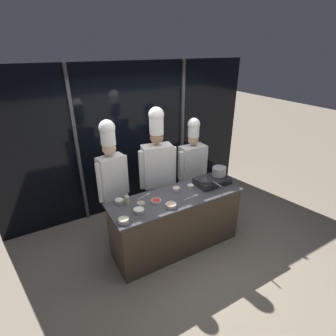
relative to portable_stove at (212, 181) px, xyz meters
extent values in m
plane|color=gray|center=(-0.69, -0.04, -0.98)|extent=(24.00, 24.00, 0.00)
cube|color=black|center=(-0.69, 1.47, 0.37)|extent=(4.84, 0.04, 2.70)
cube|color=#47474C|center=(-1.71, 1.43, 0.37)|extent=(0.05, 0.05, 2.70)
cube|color=#47474C|center=(0.34, 1.43, 0.37)|extent=(0.05, 0.05, 2.70)
cube|color=#4C3D2D|center=(-0.69, -0.04, -0.53)|extent=(1.95, 0.64, 0.89)
cube|color=#47474C|center=(-0.69, -0.04, -0.07)|extent=(2.01, 0.68, 0.03)
cube|color=#28282B|center=(0.00, 0.00, 0.00)|extent=(0.54, 0.33, 0.10)
cylinder|color=black|center=(-0.13, 0.00, 0.05)|extent=(0.22, 0.22, 0.01)
cylinder|color=black|center=(-0.13, -0.17, 0.00)|extent=(0.03, 0.01, 0.03)
cylinder|color=black|center=(0.13, 0.00, 0.05)|extent=(0.22, 0.22, 0.01)
cylinder|color=black|center=(0.13, -0.17, 0.00)|extent=(0.03, 0.01, 0.03)
cylinder|color=#232326|center=(-0.13, 0.00, 0.06)|extent=(0.29, 0.29, 0.01)
cone|color=#232326|center=(-0.13, 0.00, 0.08)|extent=(0.31, 0.31, 0.05)
cylinder|color=black|center=(-0.13, -0.26, 0.09)|extent=(0.02, 0.23, 0.02)
cylinder|color=#93969B|center=(0.13, 0.00, 0.13)|extent=(0.21, 0.21, 0.14)
torus|color=#93969B|center=(0.13, 0.00, 0.20)|extent=(0.22, 0.22, 0.01)
torus|color=#93969B|center=(0.01, 0.00, 0.17)|extent=(0.01, 0.05, 0.05)
torus|color=#93969B|center=(0.24, 0.00, 0.17)|extent=(0.01, 0.05, 0.05)
cylinder|color=beige|center=(-1.39, 0.13, 0.00)|extent=(0.06, 0.06, 0.12)
cone|color=white|center=(-1.39, 0.13, 0.08)|extent=(0.06, 0.06, 0.03)
cylinder|color=silver|center=(-0.38, 0.06, -0.03)|extent=(0.10, 0.10, 0.05)
torus|color=silver|center=(-0.38, 0.06, 0.00)|extent=(0.10, 0.10, 0.01)
cylinder|color=silver|center=(-0.38, 0.06, -0.02)|extent=(0.08, 0.08, 0.03)
cylinder|color=silver|center=(-1.02, -0.03, -0.04)|extent=(0.14, 0.14, 0.03)
torus|color=silver|center=(-1.02, -0.03, -0.02)|extent=(0.14, 0.14, 0.01)
cylinder|color=red|center=(-1.02, -0.03, -0.03)|extent=(0.12, 0.12, 0.02)
cylinder|color=silver|center=(-0.61, 0.09, -0.03)|extent=(0.11, 0.11, 0.05)
torus|color=silver|center=(-0.61, 0.09, 0.00)|extent=(0.11, 0.11, 0.01)
cylinder|color=beige|center=(-0.61, 0.09, -0.01)|extent=(0.09, 0.09, 0.03)
cylinder|color=silver|center=(-1.33, -0.12, -0.04)|extent=(0.14, 0.14, 0.04)
torus|color=silver|center=(-1.33, -0.12, -0.02)|extent=(0.15, 0.15, 0.01)
cylinder|color=white|center=(-1.33, -0.12, -0.03)|extent=(0.12, 0.12, 0.02)
cylinder|color=silver|center=(-1.48, 0.20, -0.03)|extent=(0.12, 0.12, 0.05)
torus|color=silver|center=(-1.48, 0.20, 0.00)|extent=(0.12, 0.12, 0.01)
cylinder|color=silver|center=(-1.48, 0.20, -0.01)|extent=(0.10, 0.10, 0.03)
cylinder|color=silver|center=(-1.24, 0.00, -0.04)|extent=(0.11, 0.11, 0.04)
torus|color=silver|center=(-1.24, 0.00, -0.02)|extent=(0.11, 0.11, 0.01)
cylinder|color=#9E896B|center=(-1.24, 0.00, -0.03)|extent=(0.09, 0.09, 0.02)
cylinder|color=silver|center=(-0.90, -0.24, -0.03)|extent=(0.15, 0.15, 0.05)
torus|color=silver|center=(-0.90, -0.24, -0.01)|extent=(0.15, 0.15, 0.01)
cylinder|color=#EAA893|center=(-0.90, -0.24, -0.02)|extent=(0.12, 0.12, 0.03)
cylinder|color=silver|center=(-1.59, -0.25, -0.03)|extent=(0.13, 0.13, 0.05)
torus|color=silver|center=(-1.59, -0.25, 0.00)|extent=(0.13, 0.13, 0.01)
cylinder|color=beige|center=(-1.59, -0.25, -0.01)|extent=(0.11, 0.11, 0.03)
cube|color=#B2B5BA|center=(-0.57, -0.19, -0.05)|extent=(0.18, 0.02, 0.01)
ellipsoid|color=#B2B5BA|center=(-0.44, -0.18, -0.05)|extent=(0.09, 0.06, 0.02)
cube|color=#B2B5BA|center=(-1.14, 0.18, -0.05)|extent=(0.15, 0.05, 0.01)
ellipsoid|color=#B2B5BA|center=(-1.03, 0.21, -0.05)|extent=(0.08, 0.06, 0.02)
cylinder|color=#4C4C51|center=(-1.33, 0.59, -0.57)|extent=(0.10, 0.10, 0.82)
cylinder|color=#4C4C51|center=(-1.54, 0.55, -0.57)|extent=(0.10, 0.10, 0.82)
cube|color=white|center=(-1.44, 0.57, 0.18)|extent=(0.42, 0.27, 0.66)
cylinder|color=white|center=(-1.22, 0.58, 0.17)|extent=(0.08, 0.08, 0.61)
cylinder|color=white|center=(-1.64, 0.50, 0.17)|extent=(0.08, 0.08, 0.61)
sphere|color=beige|center=(-1.44, 0.57, 0.63)|extent=(0.20, 0.20, 0.20)
cylinder|color=white|center=(-1.44, 0.57, 0.81)|extent=(0.21, 0.21, 0.24)
sphere|color=white|center=(-1.44, 0.57, 0.93)|extent=(0.22, 0.22, 0.22)
cylinder|color=#232326|center=(-0.57, 0.51, -0.55)|extent=(0.12, 0.12, 0.85)
cylinder|color=#232326|center=(-0.83, 0.56, -0.55)|extent=(0.12, 0.12, 0.85)
cube|color=white|center=(-0.70, 0.53, 0.21)|extent=(0.50, 0.32, 0.68)
cylinder|color=white|center=(-0.45, 0.45, 0.19)|extent=(0.09, 0.09, 0.63)
cylinder|color=white|center=(-0.96, 0.54, 0.19)|extent=(0.09, 0.09, 0.63)
sphere|color=#A87A5B|center=(-0.70, 0.53, 0.68)|extent=(0.20, 0.20, 0.20)
cylinder|color=white|center=(-0.70, 0.53, 0.88)|extent=(0.21, 0.21, 0.29)
sphere|color=white|center=(-0.70, 0.53, 1.03)|extent=(0.23, 0.23, 0.23)
cylinder|color=#4C4C51|center=(0.15, 0.59, -0.60)|extent=(0.12, 0.12, 0.76)
cylinder|color=#4C4C51|center=(-0.10, 0.59, -0.60)|extent=(0.12, 0.12, 0.76)
cube|color=white|center=(0.02, 0.59, 0.09)|extent=(0.45, 0.24, 0.61)
cylinder|color=white|center=(0.28, 0.56, 0.06)|extent=(0.09, 0.09, 0.56)
cylinder|color=white|center=(-0.23, 0.56, 0.06)|extent=(0.09, 0.09, 0.56)
sphere|color=tan|center=(0.02, 0.59, 0.50)|extent=(0.18, 0.18, 0.18)
cylinder|color=white|center=(0.02, 0.59, 0.66)|extent=(0.19, 0.19, 0.22)
sphere|color=white|center=(0.02, 0.59, 0.77)|extent=(0.20, 0.20, 0.20)
camera|label=1|loc=(-2.44, -2.82, 1.94)|focal=28.00mm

